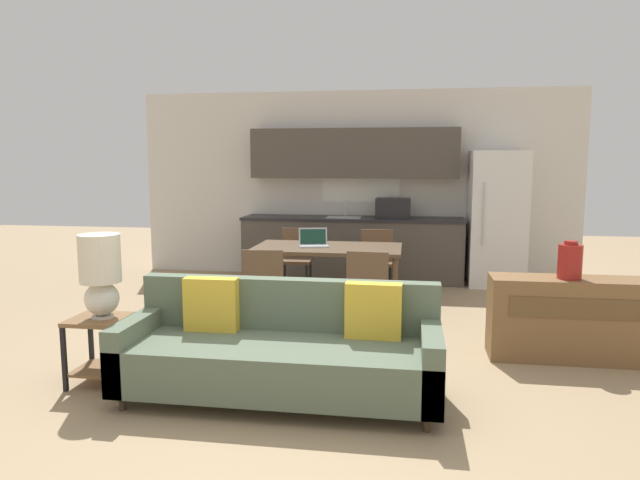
% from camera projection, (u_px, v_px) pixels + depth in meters
% --- Properties ---
extents(ground_plane, '(20.00, 20.00, 0.00)m').
position_uv_depth(ground_plane, '(291.00, 402.00, 4.01)').
color(ground_plane, '#9E8460').
extents(wall_back, '(6.40, 0.07, 2.70)m').
position_uv_depth(wall_back, '(355.00, 184.00, 8.36)').
color(wall_back, silver).
rests_on(wall_back, ground_plane).
extents(kitchen_counter, '(3.13, 0.65, 2.15)m').
position_uv_depth(kitchen_counter, '(353.00, 221.00, 8.14)').
color(kitchen_counter, '#4C443D').
rests_on(kitchen_counter, ground_plane).
extents(refrigerator, '(0.73, 0.72, 1.83)m').
position_uv_depth(refrigerator, '(497.00, 219.00, 7.73)').
color(refrigerator, white).
rests_on(refrigerator, ground_plane).
extents(dining_table, '(1.63, 0.90, 0.74)m').
position_uv_depth(dining_table, '(328.00, 252.00, 6.38)').
color(dining_table, brown).
rests_on(dining_table, ground_plane).
extents(couch, '(2.24, 0.80, 0.83)m').
position_uv_depth(couch, '(282.00, 351.00, 4.08)').
color(couch, '#3D2D1E').
rests_on(couch, ground_plane).
extents(side_table, '(0.40, 0.40, 0.52)m').
position_uv_depth(side_table, '(99.00, 340.00, 4.31)').
color(side_table, brown).
rests_on(side_table, ground_plane).
extents(table_lamp, '(0.30, 0.30, 0.63)m').
position_uv_depth(table_lamp, '(100.00, 272.00, 4.23)').
color(table_lamp, silver).
rests_on(table_lamp, side_table).
extents(credenza, '(1.28, 0.40, 0.71)m').
position_uv_depth(credenza, '(567.00, 319.00, 4.85)').
color(credenza, brown).
rests_on(credenza, ground_plane).
extents(vase, '(0.20, 0.20, 0.32)m').
position_uv_depth(vase, '(570.00, 261.00, 4.76)').
color(vase, maroon).
rests_on(vase, credenza).
extents(dining_chair_near_right, '(0.45, 0.45, 0.83)m').
position_uv_depth(dining_chair_near_right, '(369.00, 285.00, 5.57)').
color(dining_chair_near_right, brown).
rests_on(dining_chair_near_right, ground_plane).
extents(dining_chair_far_left, '(0.43, 0.43, 0.83)m').
position_uv_depth(dining_chair_far_left, '(296.00, 256.00, 7.28)').
color(dining_chair_far_left, brown).
rests_on(dining_chair_far_left, ground_plane).
extents(dining_chair_near_left, '(0.46, 0.46, 0.83)m').
position_uv_depth(dining_chair_near_left, '(265.00, 283.00, 5.68)').
color(dining_chair_near_left, brown).
rests_on(dining_chair_near_left, ground_plane).
extents(dining_chair_far_right, '(0.47, 0.47, 0.83)m').
position_uv_depth(dining_chair_far_right, '(377.00, 259.00, 7.11)').
color(dining_chair_far_right, brown).
rests_on(dining_chair_far_right, ground_plane).
extents(laptop, '(0.37, 0.32, 0.20)m').
position_uv_depth(laptop, '(313.00, 242.00, 6.40)').
color(laptop, '#B7BABC').
rests_on(laptop, dining_table).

